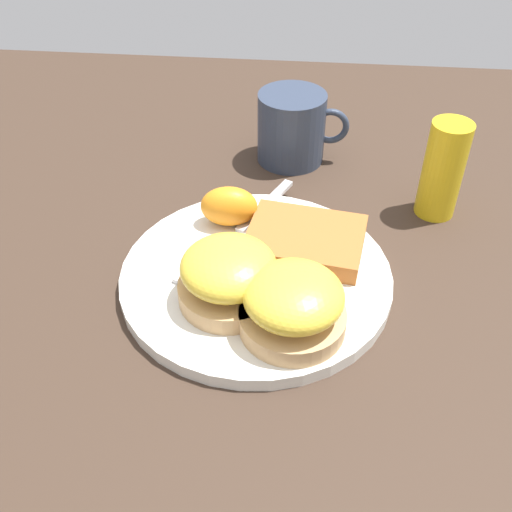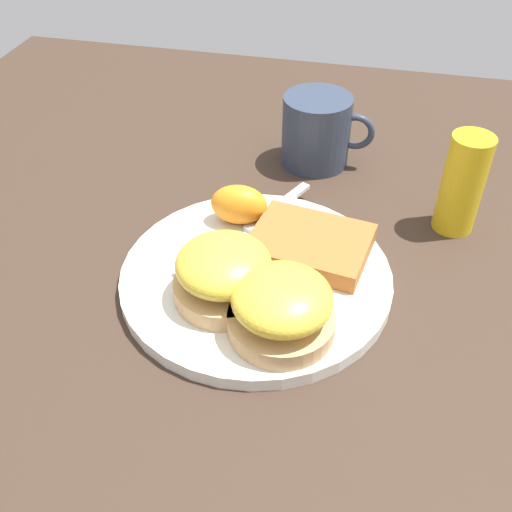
# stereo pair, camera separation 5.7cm
# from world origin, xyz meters

# --- Properties ---
(ground_plane) EXTENTS (1.10, 1.10, 0.00)m
(ground_plane) POSITION_xyz_m (0.00, 0.00, 0.00)
(ground_plane) COLOR #38281E
(plate) EXTENTS (0.26, 0.26, 0.01)m
(plate) POSITION_xyz_m (0.00, 0.00, 0.01)
(plate) COLOR silver
(plate) RESTS_ON ground_plane
(sandwich_benedict_left) EXTENTS (0.09, 0.09, 0.06)m
(sandwich_benedict_left) POSITION_xyz_m (-0.02, -0.04, 0.04)
(sandwich_benedict_left) COLOR tan
(sandwich_benedict_left) RESTS_ON plate
(sandwich_benedict_right) EXTENTS (0.09, 0.09, 0.06)m
(sandwich_benedict_right) POSITION_xyz_m (0.04, -0.07, 0.04)
(sandwich_benedict_right) COLOR tan
(sandwich_benedict_right) RESTS_ON plate
(hashbrown_patty) EXTENTS (0.13, 0.11, 0.02)m
(hashbrown_patty) POSITION_xyz_m (0.05, 0.04, 0.02)
(hashbrown_patty) COLOR #A45E2B
(hashbrown_patty) RESTS_ON plate
(orange_wedge) EXTENTS (0.06, 0.04, 0.04)m
(orange_wedge) POSITION_xyz_m (-0.04, 0.07, 0.04)
(orange_wedge) COLOR orange
(orange_wedge) RESTS_ON plate
(fork) EXTENTS (0.10, 0.19, 0.00)m
(fork) POSITION_xyz_m (-0.03, 0.05, 0.02)
(fork) COLOR silver
(fork) RESTS_ON plate
(cup) EXTENTS (0.11, 0.08, 0.09)m
(cup) POSITION_xyz_m (0.02, 0.24, 0.04)
(cup) COLOR #2D384C
(cup) RESTS_ON ground_plane
(condiment_bottle) EXTENTS (0.04, 0.04, 0.11)m
(condiment_bottle) POSITION_xyz_m (0.19, 0.14, 0.06)
(condiment_bottle) COLOR gold
(condiment_bottle) RESTS_ON ground_plane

